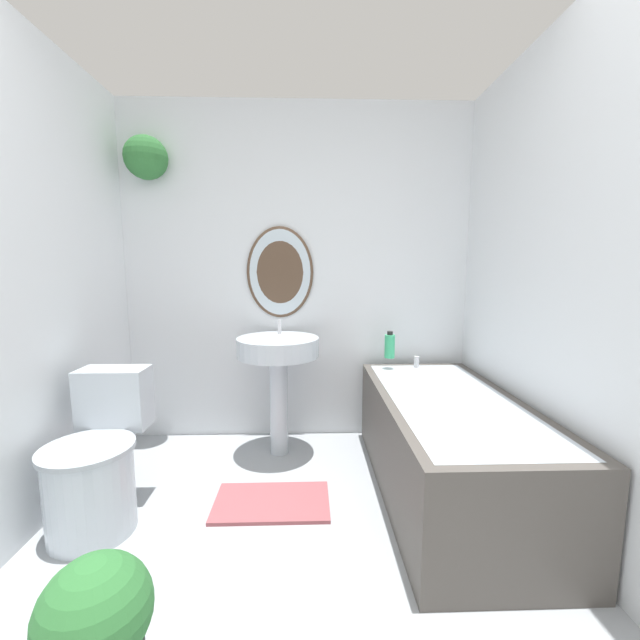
{
  "coord_description": "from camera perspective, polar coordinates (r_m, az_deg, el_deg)",
  "views": [
    {
      "loc": [
        0.07,
        -0.54,
        1.26
      ],
      "look_at": [
        0.13,
        1.43,
        0.99
      ],
      "focal_mm": 22.0,
      "sensor_mm": 36.0,
      "label": 1
    }
  ],
  "objects": [
    {
      "name": "shampoo_bottle",
      "position": [
        2.78,
        10.1,
        -3.7
      ],
      "size": [
        0.07,
        0.07,
        0.19
      ],
      "color": "#38B275",
      "rests_on": "bathtub"
    },
    {
      "name": "bath_mat",
      "position": [
        2.33,
        -7.02,
        -24.81
      ],
      "size": [
        0.61,
        0.36,
        0.02
      ],
      "color": "#934C51",
      "rests_on": "ground_plane"
    },
    {
      "name": "potted_plant",
      "position": [
        1.57,
        -29.74,
        -34.18
      ],
      "size": [
        0.32,
        0.32,
        0.44
      ],
      "color": "#47474C",
      "rests_on": "ground_plane"
    },
    {
      "name": "wall_right",
      "position": [
        2.08,
        33.41,
        4.84
      ],
      "size": [
        0.06,
        2.43,
        2.4
      ],
      "color": "silver",
      "rests_on": "ground_plane"
    },
    {
      "name": "bathtub",
      "position": [
        2.38,
        18.11,
        -16.71
      ],
      "size": [
        0.74,
        1.54,
        0.63
      ],
      "color": "#4C4742",
      "rests_on": "ground_plane"
    },
    {
      "name": "toilet",
      "position": [
        2.3,
        -29.69,
        -17.84
      ],
      "size": [
        0.41,
        0.59,
        0.73
      ],
      "color": "silver",
      "rests_on": "ground_plane"
    },
    {
      "name": "wall_back",
      "position": [
        2.88,
        -4.44,
        7.47
      ],
      "size": [
        2.58,
        0.29,
        2.4
      ],
      "color": "silver",
      "rests_on": "ground_plane"
    },
    {
      "name": "pedestal_sink",
      "position": [
        2.62,
        -6.1,
        -5.74
      ],
      "size": [
        0.54,
        0.54,
        0.9
      ],
      "color": "silver",
      "rests_on": "ground_plane"
    }
  ]
}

